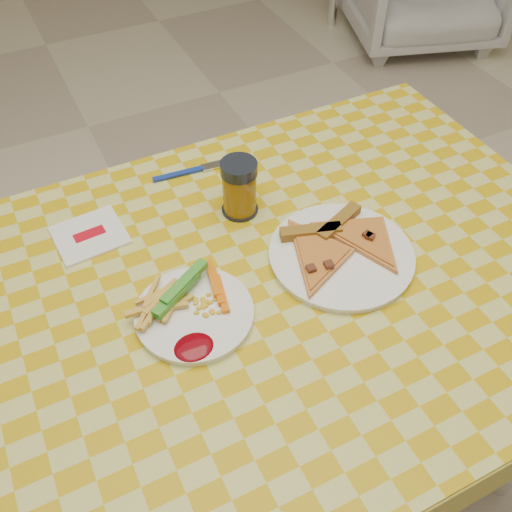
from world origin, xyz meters
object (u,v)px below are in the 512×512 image
object	(u,v)px
table	(262,309)
plate_right	(341,256)
plate_left	(195,315)
drink_glass	(239,188)

from	to	relation	value
table	plate_right	size ratio (longest dim) A/B	4.89
table	plate_left	bearing A→B (deg)	-173.85
plate_left	plate_right	bearing A→B (deg)	1.01
drink_glass	plate_right	bearing A→B (deg)	-61.02
table	drink_glass	size ratio (longest dim) A/B	10.88
plate_left	plate_right	distance (m)	0.29
plate_right	drink_glass	bearing A→B (deg)	118.98
plate_left	drink_glass	xyz separation A→B (m)	(0.18, 0.21, 0.05)
plate_right	table	bearing A→B (deg)	176.66
drink_glass	table	bearing A→B (deg)	-103.98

